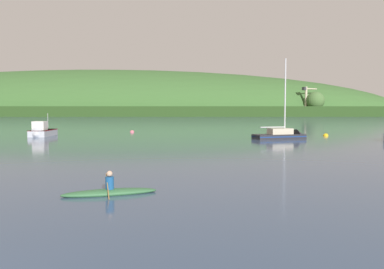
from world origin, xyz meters
TOP-DOWN VIEW (x-y plane):
  - far_shoreline_hill at (-53.56, 243.70)m, footprint 527.98×133.31m
  - dockside_crane at (62.43, 212.64)m, footprint 9.37×6.38m
  - sailboat_near_mooring at (14.77, 38.97)m, footprint 6.77×4.01m
  - fishing_boat_moored at (-14.36, 42.20)m, footprint 2.40×5.72m
  - canoe_with_paddler at (2.03, 9.70)m, footprint 3.64×1.86m
  - mooring_buoy_foreground at (20.82, 43.89)m, footprint 0.64×0.64m
  - mooring_buoy_midchannel at (-4.83, 51.16)m, footprint 0.61×0.61m

SIDE VIEW (x-z plane):
  - mooring_buoy_foreground at x=20.82m, z-range -0.36..0.36m
  - mooring_buoy_midchannel at x=-4.83m, z-range -0.34..0.34m
  - canoe_with_paddler at x=2.03m, z-range -0.41..0.61m
  - sailboat_near_mooring at x=14.77m, z-range -4.78..5.15m
  - far_shoreline_hill at x=-53.56m, z-range -28.77..29.20m
  - fishing_boat_moored at x=-14.36m, z-range -1.25..2.18m
  - dockside_crane at x=62.43m, z-range -0.70..15.53m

